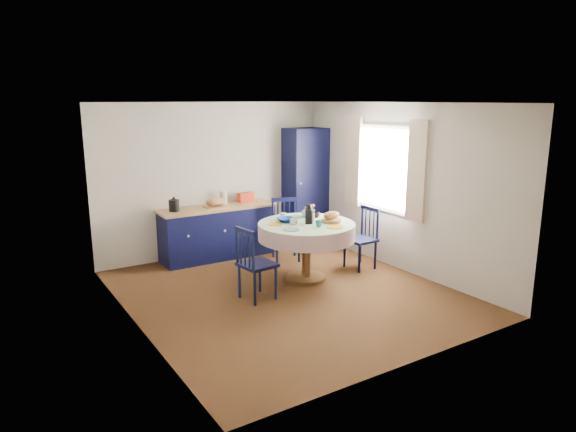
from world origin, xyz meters
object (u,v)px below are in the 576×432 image
object	(u,v)px
pantry_cabinet	(306,186)
chair_far	(285,229)
mug_a	(294,222)
chair_left	(254,263)
kitchen_counter	(218,231)
cobalt_bowl	(286,220)
mug_d	(283,216)
dining_table	(307,232)
mug_b	(319,224)
chair_right	(362,237)
mug_c	(316,215)

from	to	relation	value
pantry_cabinet	chair_far	bearing A→B (deg)	-140.48
chair_far	mug_a	xyz separation A→B (m)	(-0.47, -0.96, 0.38)
chair_left	mug_a	size ratio (longest dim) A/B	8.69
kitchen_counter	cobalt_bowl	bearing A→B (deg)	-73.40
mug_d	chair_left	bearing A→B (deg)	-142.00
dining_table	chair_left	xyz separation A→B (m)	(-1.00, -0.27, -0.22)
pantry_cabinet	mug_b	size ratio (longest dim) A/B	21.39
kitchen_counter	dining_table	size ratio (longest dim) A/B	1.40
chair_right	mug_a	world-z (taller)	chair_right
chair_right	mug_c	bearing A→B (deg)	-108.57
mug_b	chair_left	bearing A→B (deg)	-179.89
chair_left	mug_d	size ratio (longest dim) A/B	10.03
pantry_cabinet	chair_far	world-z (taller)	pantry_cabinet
chair_far	chair_right	size ratio (longest dim) A/B	1.04
mug_d	dining_table	bearing A→B (deg)	-68.76
chair_far	mug_a	world-z (taller)	chair_far
chair_left	mug_b	size ratio (longest dim) A/B	10.10
mug_c	mug_b	bearing A→B (deg)	-121.47
dining_table	kitchen_counter	bearing A→B (deg)	110.65
kitchen_counter	cobalt_bowl	size ratio (longest dim) A/B	7.66
mug_b	chair_right	bearing A→B (deg)	13.93
kitchen_counter	mug_d	xyz separation A→B (m)	(0.47, -1.27, 0.44)
chair_left	mug_b	bearing A→B (deg)	-96.39
chair_far	mug_c	world-z (taller)	chair_far
chair_left	mug_c	xyz separation A→B (m)	(1.30, 0.48, 0.39)
cobalt_bowl	dining_table	bearing A→B (deg)	-45.59
chair_left	kitchen_counter	bearing A→B (deg)	-17.47
chair_right	mug_b	distance (m)	1.11
mug_c	mug_d	xyz separation A→B (m)	(-0.45, 0.19, -0.00)
kitchen_counter	chair_right	world-z (taller)	kitchen_counter
chair_left	mug_d	bearing A→B (deg)	-58.50
kitchen_counter	chair_right	size ratio (longest dim) A/B	2.03
pantry_cabinet	kitchen_counter	bearing A→B (deg)	-178.29
pantry_cabinet	mug_d	size ratio (longest dim) A/B	21.25
kitchen_counter	chair_far	bearing A→B (deg)	-36.19
chair_left	pantry_cabinet	bearing A→B (deg)	-53.81
dining_table	mug_d	size ratio (longest dim) A/B	14.24
cobalt_bowl	kitchen_counter	bearing A→B (deg)	105.88
chair_left	chair_far	world-z (taller)	chair_far
chair_right	mug_a	size ratio (longest dim) A/B	8.47
mug_b	cobalt_bowl	world-z (taller)	mug_b
dining_table	mug_a	distance (m)	0.27
mug_c	cobalt_bowl	bearing A→B (deg)	178.30
chair_far	cobalt_bowl	xyz separation A→B (m)	(-0.48, -0.77, 0.37)
chair_right	mug_b	size ratio (longest dim) A/B	9.85
kitchen_counter	mug_d	distance (m)	1.42
cobalt_bowl	mug_b	bearing A→B (deg)	-65.22
mug_a	mug_d	distance (m)	0.37
mug_b	mug_d	distance (m)	0.68
pantry_cabinet	mug_c	world-z (taller)	pantry_cabinet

